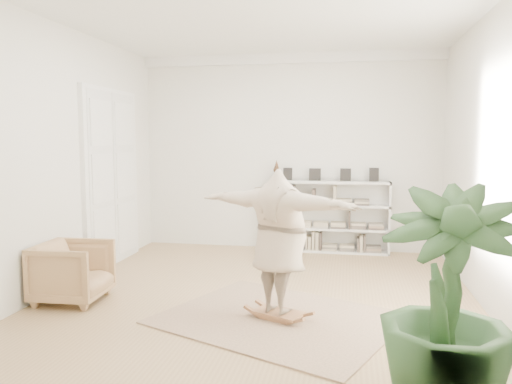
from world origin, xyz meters
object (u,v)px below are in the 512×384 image
bookshelf (328,217)px  armchair (73,272)px  person (279,238)px  houseplant (446,304)px  rocker_board (279,313)px

bookshelf → armchair: bearing=-131.5°
person → houseplant: (1.47, -1.75, -0.09)m
houseplant → bookshelf: bearing=101.4°
rocker_board → person: 0.88m
bookshelf → houseplant: (1.08, -5.37, 0.22)m
person → armchair: bearing=19.8°
rocker_board → houseplant: bearing=-26.6°
bookshelf → person: person is taller
bookshelf → person: (-0.39, -3.62, 0.31)m
rocker_board → houseplant: size_ratio=0.36×
armchair → houseplant: 4.57m
bookshelf → person: size_ratio=1.10×
armchair → rocker_board: 2.68m
bookshelf → person: bearing=-96.2°
houseplant → person: bearing=130.0°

